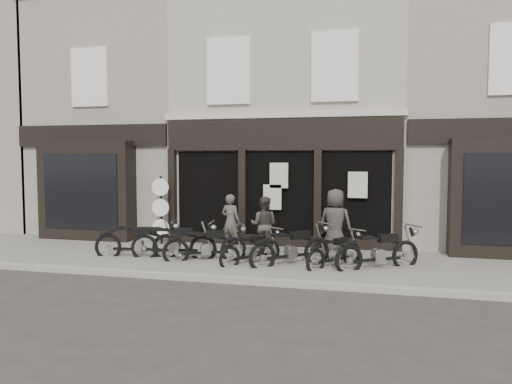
% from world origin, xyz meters
% --- Properties ---
extents(ground_plane, '(90.00, 90.00, 0.00)m').
position_xyz_m(ground_plane, '(0.00, 0.00, 0.00)').
color(ground_plane, '#2D2B28').
rests_on(ground_plane, ground).
extents(pavement, '(30.00, 4.20, 0.12)m').
position_xyz_m(pavement, '(0.00, 0.90, 0.06)').
color(pavement, slate).
rests_on(pavement, ground_plane).
extents(kerb, '(30.00, 0.25, 0.13)m').
position_xyz_m(kerb, '(0.00, -1.25, 0.07)').
color(kerb, gray).
rests_on(kerb, ground_plane).
extents(central_building, '(7.30, 6.22, 8.34)m').
position_xyz_m(central_building, '(0.00, 5.95, 4.08)').
color(central_building, '#ACA793').
rests_on(central_building, ground).
extents(neighbour_left, '(5.60, 6.73, 8.34)m').
position_xyz_m(neighbour_left, '(-6.35, 5.90, 4.04)').
color(neighbour_left, gray).
rests_on(neighbour_left, ground).
extents(neighbour_right, '(5.60, 6.73, 8.34)m').
position_xyz_m(neighbour_right, '(6.35, 5.90, 4.04)').
color(neighbour_right, gray).
rests_on(neighbour_right, ground).
extents(motorcycle_0, '(2.31, 0.76, 1.11)m').
position_xyz_m(motorcycle_0, '(-3.39, 0.41, 0.44)').
color(motorcycle_0, black).
rests_on(motorcycle_0, ground).
extents(motorcycle_1, '(2.31, 0.71, 1.11)m').
position_xyz_m(motorcycle_1, '(-2.35, 0.48, 0.44)').
color(motorcycle_1, black).
rests_on(motorcycle_1, ground).
extents(motorcycle_2, '(2.04, 1.25, 1.06)m').
position_xyz_m(motorcycle_2, '(-1.46, 0.44, 0.42)').
color(motorcycle_2, black).
rests_on(motorcycle_2, ground).
extents(motorcycle_3, '(1.36, 1.68, 0.94)m').
position_xyz_m(motorcycle_3, '(-0.23, 0.42, 0.37)').
color(motorcycle_3, black).
rests_on(motorcycle_3, ground).
extents(motorcycle_4, '(1.91, 1.74, 1.11)m').
position_xyz_m(motorcycle_4, '(0.79, 0.48, 0.44)').
color(motorcycle_4, black).
rests_on(motorcycle_4, ground).
extents(motorcycle_5, '(1.35, 1.72, 0.95)m').
position_xyz_m(motorcycle_5, '(1.87, 0.55, 0.38)').
color(motorcycle_5, black).
rests_on(motorcycle_5, ground).
extents(motorcycle_6, '(2.05, 1.57, 1.12)m').
position_xyz_m(motorcycle_6, '(2.92, 0.55, 0.45)').
color(motorcycle_6, black).
rests_on(motorcycle_6, ground).
extents(man_left, '(0.66, 0.51, 1.60)m').
position_xyz_m(man_left, '(-1.30, 2.14, 0.92)').
color(man_left, '#4B443D').
rests_on(man_left, pavement).
extents(man_centre, '(0.78, 0.61, 1.59)m').
position_xyz_m(man_centre, '(-0.20, 1.67, 0.91)').
color(man_centre, '#3B352F').
rests_on(man_centre, pavement).
extents(man_right, '(1.01, 0.77, 1.84)m').
position_xyz_m(man_right, '(1.79, 1.51, 1.04)').
color(man_right, '#38322E').
rests_on(man_right, pavement).
extents(advert_sign_post, '(0.54, 0.35, 2.22)m').
position_xyz_m(advert_sign_post, '(-3.60, 2.33, 1.08)').
color(advert_sign_post, black).
rests_on(advert_sign_post, ground).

